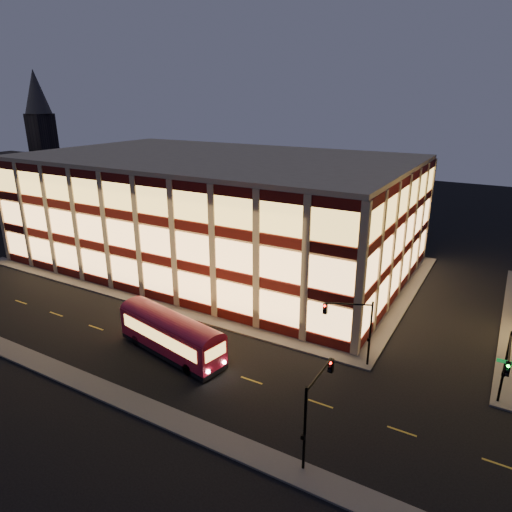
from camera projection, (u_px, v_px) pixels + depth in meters
The scene contains 11 objects.
ground at pixel (152, 309), 49.42m from camera, with size 200.00×200.00×0.00m, color black.
sidewalk_office_south at pixel (138, 299), 51.62m from camera, with size 54.00×2.00×0.15m, color #514F4C.
sidewalk_office_east at pixel (405, 296), 52.50m from camera, with size 2.00×30.00×0.15m, color #514F4C.
sidewalk_near at pixel (48, 367), 38.75m from camera, with size 100.00×2.00×0.15m, color #514F4C.
office_building at pixel (217, 209), 62.24m from camera, with size 50.45×30.45×14.50m.
church_tower at pixel (45, 152), 112.10m from camera, with size 5.00×5.00×18.00m, color #2D2621.
church_spire at pixel (36, 91), 107.48m from camera, with size 6.00×6.00×10.00m, color #4C473F.
traffic_signal_far at pixel (354, 322), 37.81m from camera, with size 3.79×1.87×6.00m.
traffic_signal_right at pixel (506, 364), 31.81m from camera, with size 1.20×4.37×6.00m.
traffic_signal_near at pixel (315, 400), 27.98m from camera, with size 0.32×4.45×6.00m.
trolley_bus at pixel (171, 332), 40.21m from camera, with size 11.62×5.00×3.82m.
Camera 1 is at (32.04, -33.21, 21.74)m, focal length 32.00 mm.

